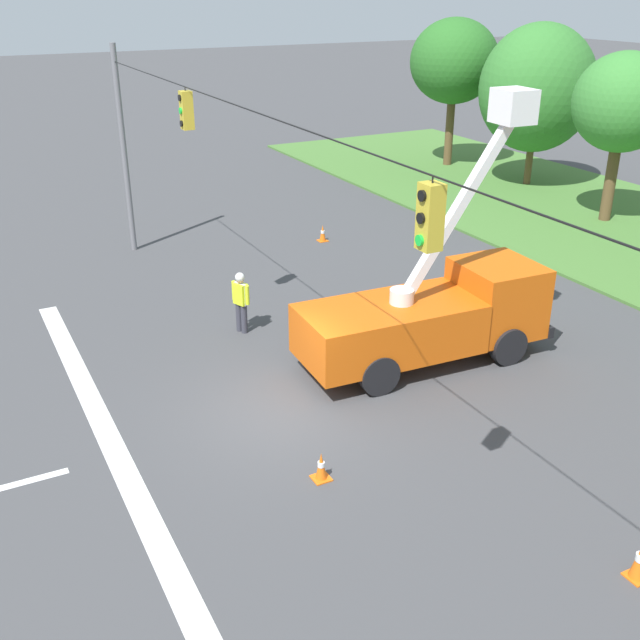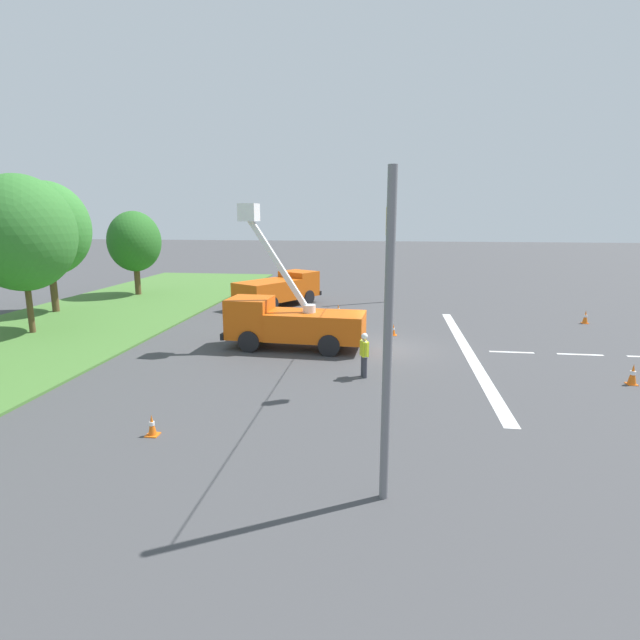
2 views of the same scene
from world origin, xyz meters
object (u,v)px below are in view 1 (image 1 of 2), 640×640
at_px(traffic_cone_mid_left, 323,233).
at_px(traffic_cone_mid_right, 640,560).
at_px(tree_centre, 623,103).
at_px(traffic_cone_lane_edge_a, 321,467).
at_px(tree_west, 537,88).
at_px(utility_truck_bucket_lift, 434,311).
at_px(road_worker, 241,299).
at_px(tree_far_west, 454,62).

bearing_deg(traffic_cone_mid_left, traffic_cone_mid_right, -11.26).
bearing_deg(traffic_cone_mid_left, tree_centre, 74.69).
bearing_deg(traffic_cone_lane_edge_a, traffic_cone_mid_left, 152.19).
relative_size(tree_west, utility_truck_bucket_lift, 1.10).
xyz_separation_m(utility_truck_bucket_lift, traffic_cone_mid_left, (-10.01, 2.06, -1.08)).
xyz_separation_m(utility_truck_bucket_lift, traffic_cone_lane_edge_a, (3.26, -4.94, -1.09)).
distance_m(traffic_cone_mid_left, traffic_cone_lane_edge_a, 15.00).
bearing_deg(traffic_cone_lane_edge_a, traffic_cone_mid_right, 35.19).
bearing_deg(traffic_cone_mid_right, utility_truck_bucket_lift, 169.21).
height_order(road_worker, traffic_cone_mid_left, road_worker).
xyz_separation_m(tree_west, traffic_cone_mid_right, (21.07, -16.35, -4.18)).
height_order(tree_far_west, tree_west, tree_far_west).
height_order(tree_centre, traffic_cone_lane_edge_a, tree_centre).
height_order(road_worker, traffic_cone_mid_right, road_worker).
xyz_separation_m(traffic_cone_mid_right, traffic_cone_lane_edge_a, (-4.82, -3.40, -0.08)).
relative_size(tree_far_west, tree_centre, 1.12).
bearing_deg(tree_west, tree_far_west, -170.31).
height_order(tree_west, tree_centre, tree_west).
bearing_deg(tree_centre, traffic_cone_mid_left, -105.31).
height_order(tree_far_west, road_worker, tree_far_west).
bearing_deg(road_worker, traffic_cone_mid_left, 136.64).
bearing_deg(traffic_cone_mid_left, traffic_cone_lane_edge_a, -27.81).
relative_size(tree_centre, traffic_cone_mid_left, 10.54).
distance_m(utility_truck_bucket_lift, traffic_cone_lane_edge_a, 6.02).
bearing_deg(utility_truck_bucket_lift, road_worker, -136.18).
height_order(tree_far_west, tree_centre, tree_far_west).
xyz_separation_m(tree_centre, road_worker, (2.99, -17.24, -3.75)).
distance_m(utility_truck_bucket_lift, traffic_cone_mid_right, 8.29).
bearing_deg(tree_far_west, tree_west, 9.69).
bearing_deg(tree_centre, road_worker, -80.16).
relative_size(traffic_cone_mid_left, traffic_cone_mid_right, 0.85).
bearing_deg(traffic_cone_lane_edge_a, road_worker, 170.36).
xyz_separation_m(tree_west, road_worker, (9.11, -18.53, -3.55)).
relative_size(utility_truck_bucket_lift, traffic_cone_lane_edge_a, 11.12).
xyz_separation_m(tree_west, traffic_cone_lane_edge_a, (16.25, -19.75, -4.26)).
relative_size(utility_truck_bucket_lift, road_worker, 3.81).
bearing_deg(tree_far_west, traffic_cone_mid_left, -55.31).
bearing_deg(utility_truck_bucket_lift, traffic_cone_lane_edge_a, -56.55).
distance_m(tree_west, road_worker, 20.95).
xyz_separation_m(tree_far_west, road_worker, (14.33, -17.64, -4.33)).
distance_m(tree_centre, road_worker, 17.90).
distance_m(road_worker, traffic_cone_mid_left, 8.46).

